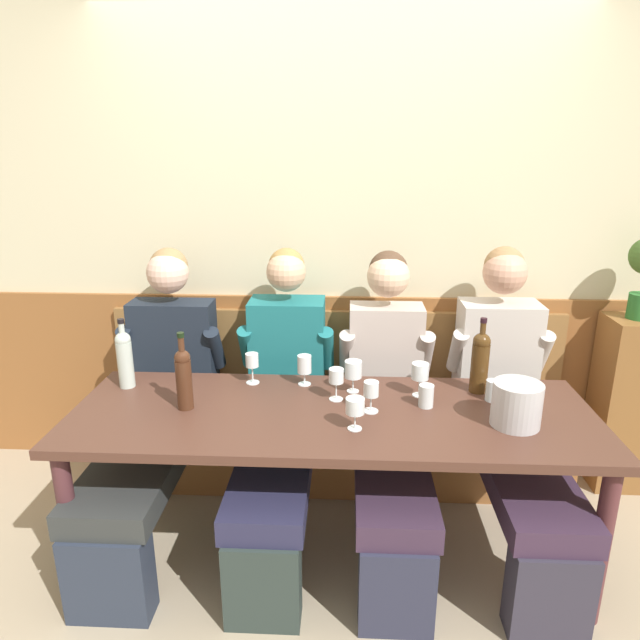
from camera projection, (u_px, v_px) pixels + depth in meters
ground_plane at (330, 584)px, 2.43m from camera, size 6.80×6.80×0.02m
room_wall_back at (338, 226)px, 3.05m from camera, size 6.80×0.08×2.80m
wood_wainscot_panel at (336, 380)px, 3.27m from camera, size 6.80×0.03×1.01m
wall_bench at (335, 432)px, 3.13m from camera, size 2.52×0.42×0.94m
dining_table at (332, 428)px, 2.40m from camera, size 2.22×0.77×0.74m
person_center_right_seat at (156, 398)px, 2.74m from camera, size 0.54×1.21×1.32m
person_left_seat at (282, 395)px, 2.73m from camera, size 0.49×1.21×1.32m
person_right_seat at (388, 399)px, 2.69m from camera, size 0.49×1.21×1.31m
person_center_left_seat at (510, 396)px, 2.68m from camera, size 0.51×1.21×1.34m
ice_bucket at (517, 404)px, 2.23m from camera, size 0.20×0.20×0.18m
wine_bottle_clear_water at (125, 357)px, 2.58m from camera, size 0.07×0.07×0.33m
wine_bottle_green_tall at (480, 360)px, 2.52m from camera, size 0.08×0.08×0.35m
wine_bottle_amber_mid at (184, 377)px, 2.36m from camera, size 0.07×0.07×0.34m
wine_glass_near_bucket at (420, 373)px, 2.49m from camera, size 0.08×0.08×0.15m
wine_glass_left_end at (355, 407)px, 2.19m from camera, size 0.08×0.08×0.13m
wine_glass_right_end at (371, 390)px, 2.34m from camera, size 0.07×0.07×0.14m
wine_glass_mid_left at (353, 370)px, 2.53m from camera, size 0.08×0.08×0.15m
wine_glass_center_front at (336, 377)px, 2.45m from camera, size 0.07×0.07×0.15m
wine_glass_by_bottle at (304, 365)px, 2.61m from camera, size 0.07×0.07×0.15m
wine_glass_mid_right at (252, 362)px, 2.63m from camera, size 0.06×0.06×0.15m
water_tumbler_left at (493, 390)px, 2.46m from camera, size 0.06×0.06×0.09m
water_tumbler_right at (426, 396)px, 2.40m from camera, size 0.06×0.06×0.10m
corner_pedestal at (623, 403)px, 3.03m from camera, size 0.28×0.28×0.96m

